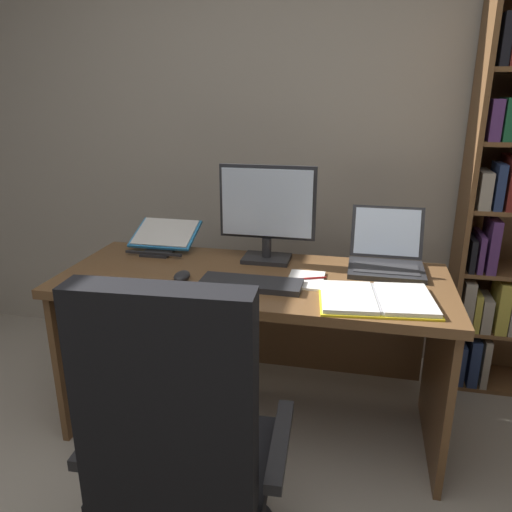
{
  "coord_description": "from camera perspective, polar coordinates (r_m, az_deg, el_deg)",
  "views": [
    {
      "loc": [
        0.45,
        -0.71,
        1.52
      ],
      "look_at": [
        0.04,
        1.19,
        0.87
      ],
      "focal_mm": 34.58,
      "sensor_mm": 36.0,
      "label": 1
    }
  ],
  "objects": [
    {
      "name": "keyboard",
      "position": [
        2.03,
        -0.59,
        -3.21
      ],
      "size": [
        0.42,
        0.15,
        0.02
      ],
      "primitive_type": "cube",
      "color": "#232326",
      "rests_on": "desk"
    },
    {
      "name": "office_chair",
      "position": [
        1.61,
        -8.46,
        -23.11
      ],
      "size": [
        0.63,
        0.6,
        1.08
      ],
      "rotation": [
        0.0,
        0.0,
        0.06
      ],
      "color": "#232326",
      "rests_on": "ground"
    },
    {
      "name": "notepad",
      "position": [
        2.1,
        5.76,
        -2.76
      ],
      "size": [
        0.15,
        0.21,
        0.01
      ],
      "primitive_type": "cube",
      "rotation": [
        0.0,
        0.0,
        -0.0
      ],
      "color": "white",
      "rests_on": "desk"
    },
    {
      "name": "open_binder",
      "position": [
        1.94,
        13.76,
        -4.84
      ],
      "size": [
        0.47,
        0.36,
        0.02
      ],
      "rotation": [
        0.0,
        0.0,
        0.12
      ],
      "color": "yellow",
      "rests_on": "desk"
    },
    {
      "name": "desk",
      "position": [
        2.29,
        0.08,
        -6.52
      ],
      "size": [
        1.68,
        0.69,
        0.75
      ],
      "color": "brown",
      "rests_on": "ground"
    },
    {
      "name": "wall_back",
      "position": [
        2.86,
        3.29,
        14.97
      ],
      "size": [
        5.1,
        0.12,
        2.69
      ],
      "primitive_type": "cube",
      "color": "#A89E8E",
      "rests_on": "ground"
    },
    {
      "name": "reading_stand_with_book",
      "position": [
        2.54,
        -10.57,
        2.28
      ],
      "size": [
        0.32,
        0.29,
        0.13
      ],
      "color": "#232326",
      "rests_on": "desk"
    },
    {
      "name": "monitor",
      "position": [
        2.28,
        1.3,
        4.86
      ],
      "size": [
        0.45,
        0.16,
        0.45
      ],
      "color": "#232326",
      "rests_on": "desk"
    },
    {
      "name": "laptop",
      "position": [
        2.3,
        14.83,
        -0.06
      ],
      "size": [
        0.33,
        0.34,
        0.25
      ],
      "color": "#232326",
      "rests_on": "desk"
    },
    {
      "name": "pen",
      "position": [
        2.09,
        6.31,
        -2.57
      ],
      "size": [
        0.13,
        0.06,
        0.01
      ],
      "primitive_type": "cylinder",
      "rotation": [
        0.0,
        1.57,
        0.39
      ],
      "color": "maroon",
      "rests_on": "notepad"
    },
    {
      "name": "computer_mouse",
      "position": [
        2.11,
        -8.56,
        -2.33
      ],
      "size": [
        0.06,
        0.1,
        0.04
      ],
      "primitive_type": "ellipsoid",
      "color": "#232326",
      "rests_on": "desk"
    }
  ]
}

